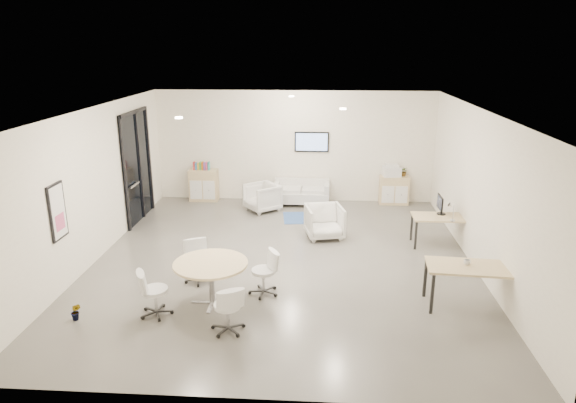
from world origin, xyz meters
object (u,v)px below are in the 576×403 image
at_px(armchair_left, 262,196).
at_px(desk_front, 470,270).
at_px(sideboard_right, 394,190).
at_px(desk_rear, 442,219).
at_px(loveseat, 302,193).
at_px(round_table, 211,267).
at_px(sideboard_left, 204,185).
at_px(armchair_right, 324,220).

relative_size(armchair_left, desk_front, 0.55).
height_order(sideboard_right, desk_front, sideboard_right).
bearing_deg(desk_rear, armchair_left, 152.43).
relative_size(loveseat, armchair_left, 1.90).
height_order(desk_rear, round_table, round_table).
distance_m(sideboard_right, desk_rear, 3.24).
bearing_deg(sideboard_left, desk_front, -44.88).
xyz_separation_m(loveseat, desk_front, (3.16, -5.87, 0.37)).
bearing_deg(armchair_right, armchair_left, 118.40).
xyz_separation_m(sideboard_left, sideboard_right, (5.55, 0.01, -0.05)).
relative_size(sideboard_left, loveseat, 0.58).
bearing_deg(desk_front, loveseat, 122.69).
distance_m(sideboard_right, loveseat, 2.66).
relative_size(sideboard_right, desk_rear, 0.61).
relative_size(sideboard_left, round_table, 0.71).
bearing_deg(round_table, loveseat, 77.40).
bearing_deg(armchair_left, armchair_right, 2.71).
xyz_separation_m(loveseat, armchair_right, (0.65, -2.66, 0.11)).
relative_size(loveseat, round_table, 1.21).
distance_m(sideboard_left, sideboard_right, 5.55).
xyz_separation_m(armchair_left, armchair_right, (1.71, -1.96, 0.01)).
bearing_deg(sideboard_right, desk_rear, -78.11).
bearing_deg(desk_front, armchair_right, 132.47).
bearing_deg(sideboard_left, sideboard_right, 0.14).
bearing_deg(desk_rear, loveseat, 137.97).
distance_m(desk_rear, desk_front, 2.88).
distance_m(sideboard_left, desk_front, 8.54).
bearing_deg(desk_rear, sideboard_right, 101.84).
bearing_deg(sideboard_left, armchair_left, -25.20).
xyz_separation_m(sideboard_left, round_table, (1.53, -6.24, 0.25)).
xyz_separation_m(desk_rear, round_table, (-4.68, -3.10, 0.09)).
xyz_separation_m(loveseat, armchair_left, (-1.07, -0.70, 0.10)).
xyz_separation_m(loveseat, desk_rear, (3.32, -2.99, 0.31)).
relative_size(armchair_left, armchair_right, 0.97).
relative_size(loveseat, armchair_right, 1.84).
relative_size(sideboard_right, loveseat, 0.52).
height_order(sideboard_right, loveseat, sideboard_right).
bearing_deg(sideboard_right, sideboard_left, -179.86).
relative_size(armchair_right, desk_rear, 0.64).
xyz_separation_m(sideboard_left, desk_front, (6.05, -6.02, 0.22)).
distance_m(desk_rear, round_table, 5.61).
bearing_deg(armchair_right, desk_front, -64.72).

